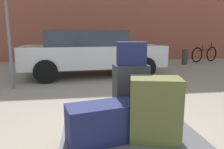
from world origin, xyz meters
name	(u,v)px	position (x,y,z in m)	size (l,w,h in m)	color
luggage_cart	(129,137)	(0.00, 0.00, 0.27)	(1.32, 0.86, 0.34)	#4C4C51
suitcase_charcoal_center	(130,94)	(0.06, 0.22, 0.66)	(0.35, 0.24, 0.64)	#2D2D33
suitcase_olive_rear_right	(155,110)	(0.19, -0.20, 0.63)	(0.44, 0.28, 0.58)	#4C5128
duffel_bag_navy_front_left	(102,123)	(-0.28, -0.15, 0.51)	(0.62, 0.30, 0.35)	#191E47
duffel_bag_navy_topmost_pile	(131,53)	(0.06, 0.22, 1.09)	(0.30, 0.20, 0.24)	#191E47
parked_car	(91,52)	(-0.15, 4.80, 0.76)	(4.45, 2.23, 1.42)	silver
bicycle_leaning	(204,54)	(5.43, 7.48, 0.37)	(1.67, 0.67, 0.96)	black
bollard_kerb_near	(158,57)	(2.80, 6.71, 0.33)	(0.24, 0.24, 0.67)	#383838
bollard_kerb_mid	(185,57)	(4.02, 6.71, 0.33)	(0.24, 0.24, 0.67)	#383838
no_parking_sign	(8,22)	(-2.12, 3.32, 1.59)	(0.49, 0.14, 2.58)	slate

